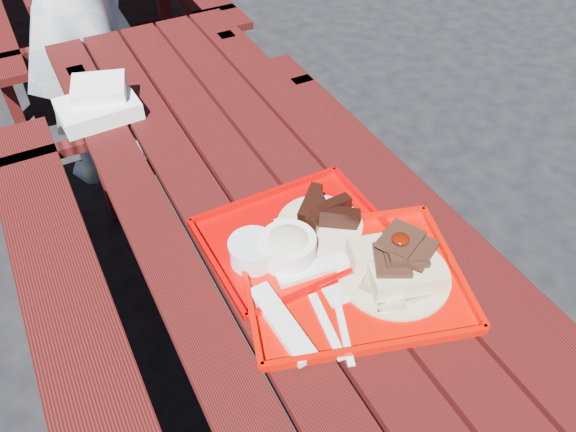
# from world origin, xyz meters

# --- Properties ---
(ground) EXTENTS (60.00, 60.00, 0.00)m
(ground) POSITION_xyz_m (0.00, 0.00, 0.00)
(ground) COLOR black
(ground) RESTS_ON ground
(picnic_table_near) EXTENTS (1.41, 2.40, 0.75)m
(picnic_table_near) POSITION_xyz_m (-0.00, 0.00, 0.56)
(picnic_table_near) COLOR #470D0E
(picnic_table_near) RESTS_ON ground
(near_tray) EXTENTS (0.60, 0.52, 0.16)m
(near_tray) POSITION_xyz_m (0.07, -0.34, 0.79)
(near_tray) COLOR #D40900
(near_tray) RESTS_ON picnic_table_near
(far_tray) EXTENTS (0.46, 0.36, 0.08)m
(far_tray) POSITION_xyz_m (0.00, -0.18, 0.77)
(far_tray) COLOR #BA0000
(far_tray) RESTS_ON picnic_table_near
(white_cloth) EXTENTS (0.25, 0.22, 0.10)m
(white_cloth) POSITION_xyz_m (-0.29, 0.63, 0.79)
(white_cloth) COLOR white
(white_cloth) RESTS_ON picnic_table_near
(person) EXTENTS (0.71, 0.60, 1.67)m
(person) POSITION_xyz_m (-0.22, 1.36, 0.83)
(person) COLOR #A1BDD5
(person) RESTS_ON ground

